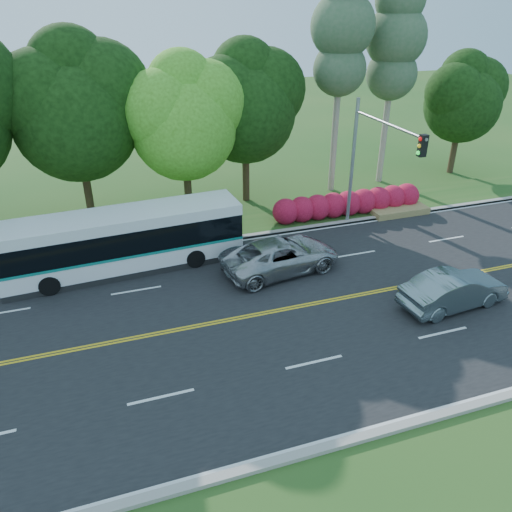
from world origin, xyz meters
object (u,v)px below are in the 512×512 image
object	(u,v)px
traffic_signal	(372,152)
suv	(281,256)
transit_bus	(124,242)
sedan	(454,290)

from	to	relation	value
traffic_signal	suv	bearing A→B (deg)	-158.68
traffic_signal	transit_bus	xyz separation A→B (m)	(-12.66, 0.27, -3.22)
transit_bus	suv	size ratio (longest dim) A/B	1.96
sedan	suv	bearing A→B (deg)	43.03
traffic_signal	transit_bus	distance (m)	13.06
transit_bus	suv	world-z (taller)	transit_bus
sedan	suv	distance (m)	7.72
sedan	suv	size ratio (longest dim) A/B	0.83
traffic_signal	transit_bus	size ratio (longest dim) A/B	0.63
traffic_signal	suv	xyz separation A→B (m)	(-5.72, -2.23, -3.86)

